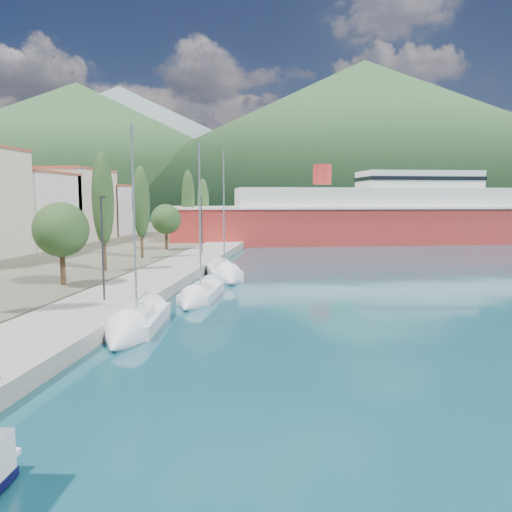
# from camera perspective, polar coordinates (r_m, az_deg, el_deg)

# --- Properties ---
(ground) EXTENTS (1400.00, 1400.00, 0.00)m
(ground) POSITION_cam_1_polar(r_m,az_deg,el_deg) (134.00, 5.42, 3.68)
(ground) COLOR #144754
(quay) EXTENTS (5.00, 88.00, 0.80)m
(quay) POSITION_cam_1_polar(r_m,az_deg,el_deg) (42.13, -10.27, -2.16)
(quay) COLOR gray
(quay) RESTS_ON ground
(hills_far) EXTENTS (1480.00, 900.00, 180.00)m
(hills_far) POSITION_cam_1_polar(r_m,az_deg,el_deg) (650.67, 19.26, 12.46)
(hills_far) COLOR slate
(hills_far) RESTS_ON ground
(hills_near) EXTENTS (1010.00, 520.00, 115.00)m
(hills_near) POSITION_cam_1_polar(r_m,az_deg,el_deg) (399.99, 20.99, 12.25)
(hills_near) COLOR #2F532B
(hills_near) RESTS_ON ground
(tree_row) EXTENTS (3.79, 63.31, 10.23)m
(tree_row) POSITION_cam_1_polar(r_m,az_deg,el_deg) (48.00, -14.67, 5.10)
(tree_row) COLOR #47301E
(tree_row) RESTS_ON land_strip
(lamp_posts) EXTENTS (0.15, 47.99, 6.06)m
(lamp_posts) POSITION_cam_1_polar(r_m,az_deg,el_deg) (31.51, -16.23, 1.50)
(lamp_posts) COLOR #2D2D33
(lamp_posts) RESTS_ON quay
(sailboat_near) EXTENTS (3.25, 8.12, 11.35)m
(sailboat_near) POSITION_cam_1_polar(r_m,az_deg,el_deg) (25.45, -14.28, -8.24)
(sailboat_near) COLOR silver
(sailboat_near) RESTS_ON ground
(sailboat_mid) EXTENTS (2.11, 7.86, 11.29)m
(sailboat_mid) POSITION_cam_1_polar(r_m,az_deg,el_deg) (32.68, -6.91, -4.85)
(sailboat_mid) COLOR silver
(sailboat_mid) RESTS_ON ground
(sailboat_far) EXTENTS (4.87, 8.36, 11.71)m
(sailboat_far) POSITION_cam_1_polar(r_m,az_deg,el_deg) (41.26, -3.36, -2.36)
(sailboat_far) COLOR silver
(sailboat_far) RESTS_ON ground
(ferry) EXTENTS (64.30, 27.14, 12.50)m
(ferry) POSITION_cam_1_polar(r_m,az_deg,el_deg) (79.46, 13.79, 4.28)
(ferry) COLOR #B52C27
(ferry) RESTS_ON ground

